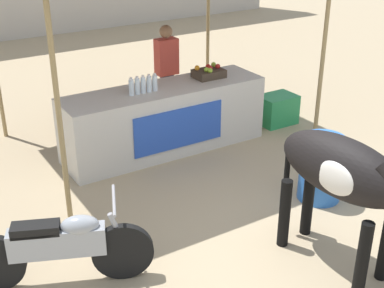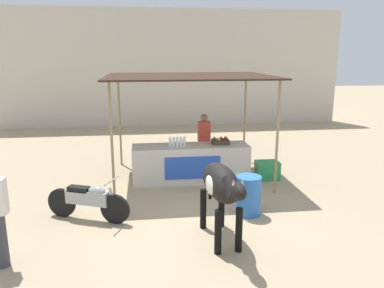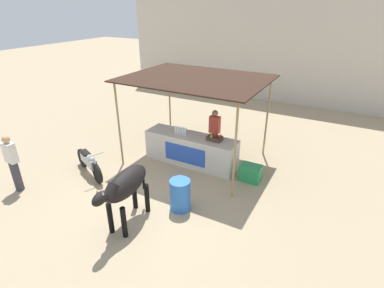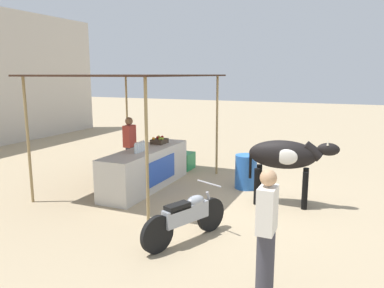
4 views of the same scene
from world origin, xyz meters
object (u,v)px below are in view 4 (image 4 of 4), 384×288
(cooler_box, at_px, (185,161))
(water_barrel, at_px, (246,172))
(stall_counter, at_px, (146,169))
(cow, at_px, (286,157))
(vendor_behind_counter, at_px, (130,148))
(motorcycle_parked, at_px, (187,216))
(fruit_crate, at_px, (159,141))
(passerby_on_street, at_px, (266,234))

(cooler_box, xyz_separation_m, water_barrel, (-1.12, -2.14, 0.17))
(stall_counter, distance_m, cow, 3.34)
(stall_counter, xyz_separation_m, vendor_behind_counter, (0.47, 0.75, 0.37))
(cow, relative_size, motorcycle_parked, 1.09)
(fruit_crate, distance_m, water_barrel, 2.38)
(stall_counter, relative_size, fruit_crate, 6.82)
(vendor_behind_counter, bearing_deg, motorcycle_parked, -134.13)
(water_barrel, relative_size, passerby_on_street, 0.50)
(water_barrel, bearing_deg, motorcycle_parked, 177.92)
(stall_counter, height_order, vendor_behind_counter, vendor_behind_counter)
(vendor_behind_counter, relative_size, cooler_box, 2.75)
(passerby_on_street, bearing_deg, stall_counter, 46.79)
(passerby_on_street, bearing_deg, water_barrel, 18.15)
(fruit_crate, xyz_separation_m, water_barrel, (0.13, -2.29, -0.62))
(fruit_crate, relative_size, motorcycle_parked, 0.26)
(vendor_behind_counter, bearing_deg, cow, -94.81)
(stall_counter, relative_size, motorcycle_parked, 1.78)
(water_barrel, distance_m, motorcycle_parked, 3.24)
(stall_counter, height_order, cow, cow)
(cooler_box, bearing_deg, cow, -121.00)
(vendor_behind_counter, bearing_deg, passerby_on_street, -131.52)
(cooler_box, bearing_deg, fruit_crate, 173.09)
(fruit_crate, height_order, vendor_behind_counter, vendor_behind_counter)
(vendor_behind_counter, relative_size, passerby_on_street, 1.00)
(stall_counter, xyz_separation_m, water_barrel, (0.92, -2.23, -0.07))
(stall_counter, relative_size, vendor_behind_counter, 1.82)
(motorcycle_parked, bearing_deg, passerby_on_street, -126.07)
(vendor_behind_counter, distance_m, passerby_on_street, 5.90)
(cooler_box, height_order, cow, cow)
(fruit_crate, relative_size, vendor_behind_counter, 0.27)
(cow, bearing_deg, stall_counter, 92.23)
(vendor_behind_counter, height_order, passerby_on_street, same)
(fruit_crate, bearing_deg, water_barrel, -86.71)
(vendor_behind_counter, distance_m, motorcycle_parked, 4.02)
(water_barrel, relative_size, cow, 0.45)
(cooler_box, bearing_deg, vendor_behind_counter, 151.68)
(fruit_crate, bearing_deg, stall_counter, -176.05)
(vendor_behind_counter, height_order, motorcycle_parked, vendor_behind_counter)
(fruit_crate, xyz_separation_m, cooler_box, (1.25, -0.15, -0.79))
(water_barrel, bearing_deg, stall_counter, 112.46)
(vendor_behind_counter, xyz_separation_m, motorcycle_parked, (-2.78, -2.87, -0.42))
(stall_counter, bearing_deg, cooler_box, -2.72)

